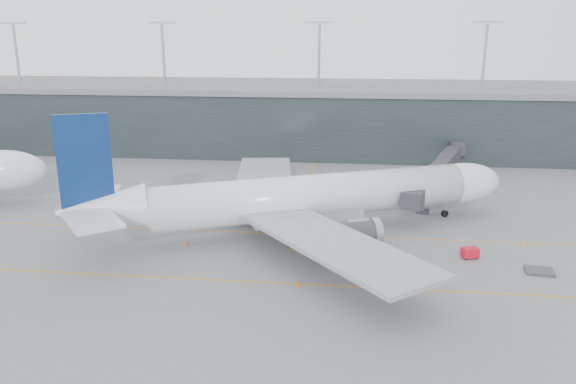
# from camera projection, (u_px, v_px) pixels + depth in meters

# --- Properties ---
(ground) EXTENTS (320.00, 320.00, 0.00)m
(ground) POSITION_uv_depth(u_px,v_px,m) (264.00, 224.00, 82.92)
(ground) COLOR #5B5B61
(ground) RESTS_ON ground
(taxiline_a) EXTENTS (160.00, 0.25, 0.02)m
(taxiline_a) POSITION_uv_depth(u_px,v_px,m) (260.00, 233.00, 79.10)
(taxiline_a) COLOR #C78312
(taxiline_a) RESTS_ON ground
(taxiline_b) EXTENTS (160.00, 0.25, 0.02)m
(taxiline_b) POSITION_uv_depth(u_px,v_px,m) (237.00, 281.00, 63.81)
(taxiline_b) COLOR #C78312
(taxiline_b) RESTS_ON ground
(taxiline_lead_main) EXTENTS (0.25, 60.00, 0.02)m
(taxiline_lead_main) POSITION_uv_depth(u_px,v_px,m) (308.00, 188.00, 101.49)
(taxiline_lead_main) COLOR #C78312
(taxiline_lead_main) RESTS_ON ground
(terminal) EXTENTS (240.00, 36.00, 29.00)m
(terminal) POSITION_uv_depth(u_px,v_px,m) (300.00, 116.00, 136.22)
(terminal) COLOR #1C2727
(terminal) RESTS_ON ground
(main_aircraft) EXTENTS (61.09, 56.32, 17.94)m
(main_aircraft) POSITION_uv_depth(u_px,v_px,m) (309.00, 198.00, 78.23)
(main_aircraft) COLOR silver
(main_aircraft) RESTS_ON ground
(jet_bridge) EXTENTS (14.61, 44.14, 5.74)m
(jet_bridge) POSITION_uv_depth(u_px,v_px,m) (428.00, 168.00, 98.60)
(jet_bridge) COLOR #2D2E33
(jet_bridge) RESTS_ON ground
(gse_cart) EXTENTS (2.27, 1.78, 1.36)m
(gse_cart) POSITION_uv_depth(u_px,v_px,m) (470.00, 253.00, 70.03)
(gse_cart) COLOR red
(gse_cart) RESTS_ON ground
(baggage_dolly) EXTENTS (3.47, 2.93, 0.32)m
(baggage_dolly) POSITION_uv_depth(u_px,v_px,m) (539.00, 271.00, 66.02)
(baggage_dolly) COLOR #35363A
(baggage_dolly) RESTS_ON ground
(uld_a) EXTENTS (2.59, 2.25, 2.05)m
(uld_a) POSITION_uv_depth(u_px,v_px,m) (240.00, 197.00, 92.37)
(uld_a) COLOR #37363B
(uld_a) RESTS_ON ground
(uld_b) EXTENTS (2.27, 2.07, 1.68)m
(uld_b) POSITION_uv_depth(u_px,v_px,m) (254.00, 194.00, 94.71)
(uld_b) COLOR #37363B
(uld_b) RESTS_ON ground
(uld_c) EXTENTS (2.32, 2.09, 1.74)m
(uld_c) POSITION_uv_depth(u_px,v_px,m) (271.00, 197.00, 92.75)
(uld_c) COLOR #37363B
(uld_c) RESTS_ON ground
(cone_nose) EXTENTS (0.46, 0.46, 0.73)m
(cone_nose) POSITION_uv_depth(u_px,v_px,m) (523.00, 243.00, 74.16)
(cone_nose) COLOR orange
(cone_nose) RESTS_ON ground
(cone_wing_stbd) EXTENTS (0.49, 0.49, 0.79)m
(cone_wing_stbd) POSITION_uv_depth(u_px,v_px,m) (299.00, 284.00, 62.19)
(cone_wing_stbd) COLOR #CE4C0B
(cone_wing_stbd) RESTS_ON ground
(cone_wing_port) EXTENTS (0.38, 0.38, 0.61)m
(cone_wing_port) POSITION_uv_depth(u_px,v_px,m) (335.00, 203.00, 91.63)
(cone_wing_port) COLOR #E9500C
(cone_wing_port) RESTS_ON ground
(cone_tail) EXTENTS (0.42, 0.42, 0.66)m
(cone_tail) POSITION_uv_depth(u_px,v_px,m) (186.00, 242.00, 74.62)
(cone_tail) COLOR orange
(cone_tail) RESTS_ON ground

